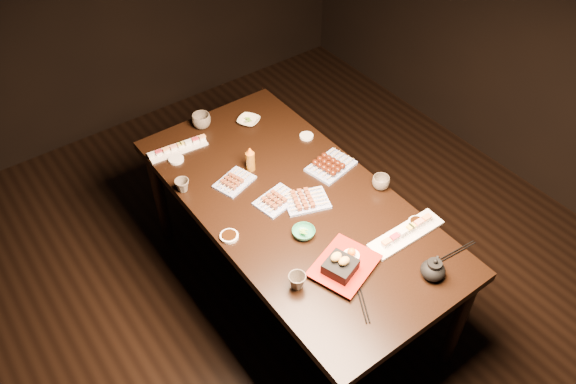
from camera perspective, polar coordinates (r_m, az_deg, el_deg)
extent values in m
plane|color=black|center=(3.19, 3.48, -15.25)|extent=(5.00, 5.00, 0.00)
cube|color=black|center=(3.09, 0.55, -5.77)|extent=(1.08, 1.88, 0.75)
imported|color=#287C56|center=(2.64, 1.59, -4.14)|extent=(0.13, 0.13, 0.03)
imported|color=beige|center=(3.29, -4.01, 7.22)|extent=(0.17, 0.17, 0.03)
imported|color=brown|center=(2.44, 0.93, -9.05)|extent=(0.09, 0.09, 0.07)
imported|color=brown|center=(2.89, 9.40, 0.96)|extent=(0.11, 0.11, 0.07)
imported|color=brown|center=(2.89, -10.69, 0.66)|extent=(0.09, 0.09, 0.07)
imported|color=brown|center=(3.27, -8.79, 7.15)|extent=(0.14, 0.14, 0.09)
cylinder|color=brown|center=(2.94, -3.85, 3.41)|extent=(0.05, 0.05, 0.15)
cylinder|color=white|center=(2.65, -5.99, -4.49)|extent=(0.10, 0.10, 0.02)
cylinder|color=white|center=(3.18, 1.89, 5.69)|extent=(0.11, 0.11, 0.01)
cylinder|color=white|center=(2.77, 12.93, -3.02)|extent=(0.09, 0.09, 0.01)
cylinder|color=white|center=(3.09, -11.30, 3.27)|extent=(0.11, 0.11, 0.01)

